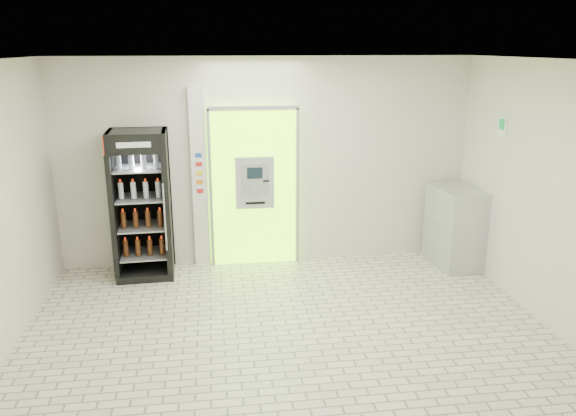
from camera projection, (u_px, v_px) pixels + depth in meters
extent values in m
plane|color=beige|center=(291.00, 340.00, 6.20)|extent=(6.00, 6.00, 0.00)
plane|color=silver|center=(267.00, 162.00, 8.16)|extent=(6.00, 0.00, 6.00)
plane|color=silver|center=(349.00, 326.00, 3.40)|extent=(6.00, 0.00, 6.00)
plane|color=silver|center=(561.00, 200.00, 6.17)|extent=(0.00, 5.00, 5.00)
plane|color=white|center=(291.00, 60.00, 5.36)|extent=(6.00, 6.00, 0.00)
cube|color=#8EF80F|center=(254.00, 187.00, 8.16)|extent=(1.20, 0.12, 2.30)
cube|color=gray|center=(253.00, 108.00, 7.78)|extent=(1.28, 0.04, 0.06)
cube|color=gray|center=(211.00, 190.00, 8.02)|extent=(0.04, 0.04, 2.30)
cube|color=gray|center=(298.00, 187.00, 8.18)|extent=(0.04, 0.04, 2.30)
cube|color=black|center=(262.00, 230.00, 8.31)|extent=(0.62, 0.01, 0.67)
cube|color=black|center=(229.00, 131.00, 7.84)|extent=(0.22, 0.01, 0.18)
cube|color=#AFB1B7|center=(255.00, 182.00, 8.03)|extent=(0.55, 0.12, 0.75)
cube|color=black|center=(255.00, 173.00, 7.93)|extent=(0.22, 0.01, 0.16)
cube|color=gray|center=(255.00, 192.00, 8.01)|extent=(0.16, 0.01, 0.12)
cube|color=black|center=(266.00, 181.00, 7.98)|extent=(0.09, 0.01, 0.02)
cube|color=black|center=(255.00, 203.00, 8.05)|extent=(0.28, 0.01, 0.03)
cube|color=silver|center=(200.00, 179.00, 8.04)|extent=(0.22, 0.10, 2.60)
cube|color=#193FB2|center=(198.00, 155.00, 7.89)|extent=(0.09, 0.01, 0.06)
cube|color=red|center=(199.00, 164.00, 7.93)|extent=(0.09, 0.01, 0.06)
cube|color=yellow|center=(199.00, 173.00, 7.96)|extent=(0.09, 0.01, 0.06)
cube|color=orange|center=(200.00, 182.00, 8.00)|extent=(0.09, 0.01, 0.06)
cube|color=red|center=(200.00, 191.00, 8.04)|extent=(0.09, 0.01, 0.06)
cube|color=black|center=(142.00, 205.00, 7.72)|extent=(0.80, 0.73, 2.05)
cube|color=black|center=(144.00, 199.00, 8.03)|extent=(0.77, 0.09, 2.05)
cube|color=red|center=(134.00, 145.00, 7.14)|extent=(0.75, 0.04, 0.25)
cube|color=white|center=(134.00, 145.00, 7.14)|extent=(0.43, 0.02, 0.07)
cube|color=black|center=(147.00, 270.00, 7.99)|extent=(0.80, 0.73, 0.10)
cylinder|color=gray|center=(165.00, 217.00, 7.44)|extent=(0.03, 0.03, 0.92)
cube|color=gray|center=(145.00, 254.00, 7.92)|extent=(0.67, 0.62, 0.02)
cube|color=gray|center=(143.00, 226.00, 7.81)|extent=(0.67, 0.62, 0.02)
cube|color=gray|center=(141.00, 198.00, 7.69)|extent=(0.67, 0.62, 0.02)
cube|color=gray|center=(139.00, 168.00, 7.58)|extent=(0.67, 0.62, 0.02)
cube|color=#AFB1B7|center=(455.00, 227.00, 8.19)|extent=(0.66, 0.92, 1.17)
cube|color=gray|center=(437.00, 224.00, 8.14)|extent=(0.08, 0.85, 0.01)
cube|color=white|center=(502.00, 126.00, 7.33)|extent=(0.02, 0.22, 0.26)
cube|color=#0C8840|center=(502.00, 124.00, 7.32)|extent=(0.00, 0.14, 0.14)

